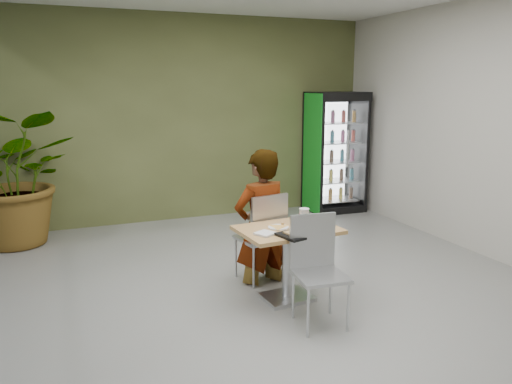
% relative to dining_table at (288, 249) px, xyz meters
% --- Properties ---
extents(ground, '(7.00, 7.00, 0.00)m').
position_rel_dining_table_xyz_m(ground, '(-0.11, -0.03, -0.54)').
color(ground, gray).
rests_on(ground, ground).
extents(room_envelope, '(6.00, 7.00, 3.20)m').
position_rel_dining_table_xyz_m(room_envelope, '(-0.11, -0.03, 1.06)').
color(room_envelope, beige).
rests_on(room_envelope, ground).
extents(dining_table, '(1.01, 0.75, 0.75)m').
position_rel_dining_table_xyz_m(dining_table, '(0.00, 0.00, 0.00)').
color(dining_table, tan).
rests_on(dining_table, ground).
extents(chair_far, '(0.52, 0.52, 1.00)m').
position_rel_dining_table_xyz_m(chair_far, '(-0.04, 0.50, 0.05)').
color(chair_far, '#B0B3B5').
rests_on(chair_far, ground).
extents(chair_near, '(0.48, 0.48, 0.99)m').
position_rel_dining_table_xyz_m(chair_near, '(0.05, -0.51, 0.04)').
color(chair_near, '#B0B3B5').
rests_on(chair_near, ground).
extents(seated_woman, '(0.72, 0.53, 1.77)m').
position_rel_dining_table_xyz_m(seated_woman, '(-0.06, 0.55, 0.05)').
color(seated_woman, black).
rests_on(seated_woman, ground).
extents(pizza_plate, '(0.29, 0.26, 0.03)m').
position_rel_dining_table_xyz_m(pizza_plate, '(-0.09, 0.04, 0.23)').
color(pizza_plate, silver).
rests_on(pizza_plate, dining_table).
extents(soda_cup, '(0.10, 0.10, 0.18)m').
position_rel_dining_table_xyz_m(soda_cup, '(0.18, 0.01, 0.30)').
color(soda_cup, silver).
rests_on(soda_cup, dining_table).
extents(napkin_stack, '(0.22, 0.22, 0.02)m').
position_rel_dining_table_xyz_m(napkin_stack, '(-0.29, -0.12, 0.23)').
color(napkin_stack, silver).
rests_on(napkin_stack, dining_table).
extents(cafeteria_tray, '(0.46, 0.39, 0.02)m').
position_rel_dining_table_xyz_m(cafeteria_tray, '(0.00, -0.26, 0.23)').
color(cafeteria_tray, black).
rests_on(cafeteria_tray, dining_table).
extents(beverage_fridge, '(0.95, 0.75, 2.01)m').
position_rel_dining_table_xyz_m(beverage_fridge, '(2.33, 3.05, 0.47)').
color(beverage_fridge, black).
rests_on(beverage_fridge, ground).
extents(potted_plant, '(1.96, 1.80, 1.83)m').
position_rel_dining_table_xyz_m(potted_plant, '(-2.58, 2.97, 0.38)').
color(potted_plant, '#326227').
rests_on(potted_plant, ground).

